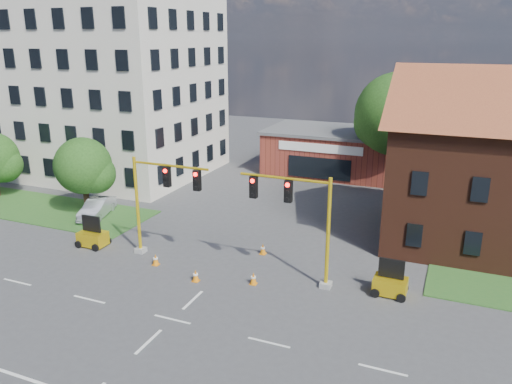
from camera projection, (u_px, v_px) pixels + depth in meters
ground at (172, 319)px, 24.05m from camera, size 120.00×120.00×0.00m
grass_verge_nw at (24, 205)px, 40.17m from camera, size 22.00×6.00×0.08m
lane_markings at (135, 354)px, 21.40m from camera, size 60.00×36.00×0.01m
office_block at (108, 67)px, 47.60m from camera, size 18.40×15.40×20.60m
brick_shop at (330, 150)px, 49.85m from camera, size 12.40×8.40×4.30m
tree_large at (401, 118)px, 43.55m from camera, size 7.66×7.30×10.20m
tree_nw_front at (86, 168)px, 37.33m from camera, size 4.47×4.26×5.93m
signal_mast_west at (159, 196)px, 29.76m from camera, size 5.30×0.60×6.20m
signal_mast_east at (299, 216)px, 26.58m from camera, size 5.30×0.60×6.20m
trailer_west at (93, 237)px, 32.29m from camera, size 1.77×1.20×2.00m
trailer_east at (390, 284)px, 26.19m from camera, size 1.74×1.18×1.94m
cone_a at (196, 276)px, 27.71m from camera, size 0.40×0.40×0.70m
cone_b at (156, 260)px, 29.70m from camera, size 0.40×0.40×0.70m
cone_c at (253, 279)px, 27.38m from camera, size 0.40×0.40×0.70m
cone_d at (263, 249)px, 31.19m from camera, size 0.40×0.40×0.70m
pickup_white at (468, 246)px, 30.49m from camera, size 6.23×3.87×1.61m
sedan_silver_front at (97, 208)px, 37.54m from camera, size 2.59×4.48×1.40m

